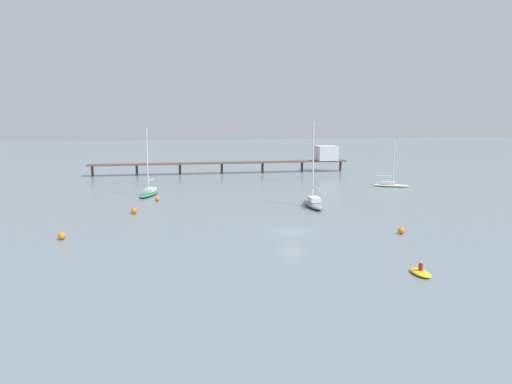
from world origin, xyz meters
name	(u,v)px	position (x,y,z in m)	size (l,w,h in m)	color
ground_plane	(292,232)	(0.00, 0.00, 0.00)	(400.00, 400.00, 0.00)	slate
pier	(281,157)	(13.15, 57.58, 3.30)	(55.71, 4.43, 5.72)	brown
sailboat_gray	(313,202)	(7.09, 14.68, 0.73)	(2.52, 8.37, 11.82)	gray
sailboat_green	(149,192)	(-15.43, 29.76, 0.63)	(4.18, 7.70, 10.67)	#287F4C
sailboat_cream	(390,184)	(26.73, 31.63, 0.53)	(6.37, 4.32, 8.31)	beige
dinghy_yellow	(421,272)	(6.19, -17.35, 0.21)	(1.37, 2.86, 1.14)	yellow
mooring_buoy_far	(401,231)	(11.42, -3.41, 0.38)	(0.75, 0.75, 0.75)	orange
mooring_buoy_mid	(134,211)	(-17.42, 14.25, 0.42)	(0.83, 0.83, 0.83)	orange
mooring_buoy_outer	(157,199)	(-14.28, 23.96, 0.36)	(0.72, 0.72, 0.72)	orange
mooring_buoy_inner	(62,236)	(-24.45, 1.12, 0.40)	(0.80, 0.80, 0.80)	orange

